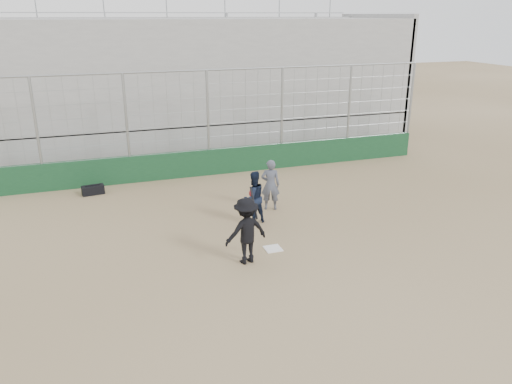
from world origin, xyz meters
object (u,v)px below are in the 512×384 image
object	(u,v)px
catcher_crouched	(254,207)
umpire	(270,187)
equipment_bag	(93,190)
batter_at_plate	(246,231)

from	to	relation	value
catcher_crouched	umpire	world-z (taller)	umpire
catcher_crouched	equipment_bag	bearing A→B (deg)	136.07
catcher_crouched	equipment_bag	xyz separation A→B (m)	(-4.46, 4.30, -0.39)
batter_at_plate	catcher_crouched	xyz separation A→B (m)	(0.95, 2.23, -0.30)
batter_at_plate	equipment_bag	xyz separation A→B (m)	(-3.51, 6.52, -0.70)
batter_at_plate	umpire	world-z (taller)	batter_at_plate
catcher_crouched	umpire	size ratio (longest dim) A/B	0.75
equipment_bag	umpire	bearing A→B (deg)	-31.70
catcher_crouched	umpire	xyz separation A→B (m)	(0.89, 0.99, 0.19)
umpire	equipment_bag	bearing A→B (deg)	-11.38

